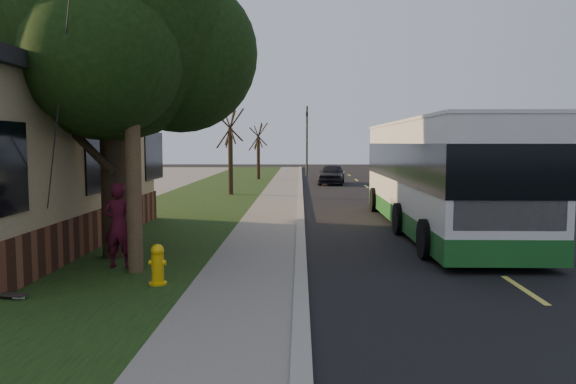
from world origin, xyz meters
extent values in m
plane|color=black|center=(0.00, 0.00, 0.00)|extent=(120.00, 120.00, 0.00)
cube|color=black|center=(4.00, 10.00, 0.01)|extent=(8.00, 80.00, 0.01)
cube|color=gray|center=(0.00, 10.00, 0.06)|extent=(0.25, 80.00, 0.12)
cube|color=slate|center=(-1.00, 10.00, 0.04)|extent=(2.00, 80.00, 0.08)
cube|color=black|center=(-4.50, 10.00, 0.04)|extent=(5.00, 80.00, 0.07)
cylinder|color=#E2AB0B|center=(-2.60, 0.00, 0.35)|extent=(0.22, 0.22, 0.55)
sphere|color=#E2AB0B|center=(-2.60, 0.00, 0.69)|extent=(0.24, 0.24, 0.24)
cylinder|color=#E2AB0B|center=(-2.60, 0.00, 0.47)|extent=(0.30, 0.10, 0.10)
cylinder|color=#E2AB0B|center=(-2.60, 0.00, 0.47)|extent=(0.10, 0.18, 0.10)
cylinder|color=#E2AB0B|center=(-2.60, 0.00, 0.09)|extent=(0.32, 0.32, 0.04)
cylinder|color=#473321|center=(-3.30, 1.00, 4.57)|extent=(0.30, 0.30, 9.00)
cylinder|color=#2D2D30|center=(-4.20, -0.10, 3.80)|extent=(2.52, 3.21, 7.60)
cylinder|color=black|center=(-4.20, 2.50, 2.07)|extent=(0.56, 0.56, 4.00)
sphere|color=black|center=(-4.20, 2.50, 5.27)|extent=(5.20, 5.20, 5.20)
sphere|color=black|center=(-2.80, 3.10, 4.67)|extent=(3.60, 3.60, 3.60)
sphere|color=black|center=(-5.40, 2.10, 4.97)|extent=(3.80, 3.80, 3.80)
sphere|color=black|center=(-3.90, 1.20, 4.37)|extent=(3.20, 3.20, 3.20)
sphere|color=black|center=(-4.80, 3.90, 5.67)|extent=(3.40, 3.40, 3.40)
cylinder|color=black|center=(-3.50, 18.00, 1.72)|extent=(0.24, 0.24, 3.30)
cylinder|color=black|center=(-3.50, 18.00, 3.37)|extent=(1.38, 0.57, 2.01)
cylinder|color=black|center=(-3.50, 18.00, 3.37)|extent=(0.74, 1.21, 1.58)
cylinder|color=black|center=(-3.50, 18.00, 3.37)|extent=(0.65, 1.05, 1.95)
cylinder|color=black|center=(-3.50, 18.00, 3.37)|extent=(1.28, 0.53, 1.33)
cylinder|color=black|center=(-3.50, 18.00, 3.37)|extent=(0.75, 1.21, 1.70)
cylinder|color=black|center=(-3.00, 30.00, 1.58)|extent=(0.24, 0.24, 3.03)
cylinder|color=black|center=(-3.00, 30.00, 3.10)|extent=(1.38, 0.57, 2.01)
cylinder|color=black|center=(-3.00, 30.00, 3.10)|extent=(0.74, 1.21, 1.58)
cylinder|color=black|center=(-3.00, 30.00, 3.10)|extent=(0.65, 1.05, 1.95)
cylinder|color=black|center=(-3.00, 30.00, 3.10)|extent=(1.28, 0.53, 1.33)
cylinder|color=black|center=(-3.00, 30.00, 3.10)|extent=(0.75, 1.21, 1.70)
cylinder|color=#2D2D30|center=(0.50, 34.00, 2.75)|extent=(0.16, 0.16, 5.50)
imported|color=black|center=(0.50, 34.00, 4.50)|extent=(0.18, 0.22, 1.10)
cube|color=silver|center=(4.10, 7.07, 1.86)|extent=(2.52, 12.08, 2.72)
cube|color=#19581F|center=(4.10, 7.07, 0.45)|extent=(2.54, 12.10, 0.55)
cube|color=black|center=(4.10, 7.07, 2.06)|extent=(2.56, 12.12, 1.11)
cube|color=black|center=(4.10, 1.06, 1.71)|extent=(2.22, 0.06, 1.61)
cube|color=yellow|center=(4.10, 1.07, 3.07)|extent=(1.61, 0.06, 0.35)
cube|color=#FFF2CC|center=(3.34, 1.05, 0.55)|extent=(0.25, 0.04, 0.15)
cube|color=#FFF2CC|center=(4.85, 1.05, 0.55)|extent=(0.25, 0.04, 0.15)
cube|color=silver|center=(4.10, 7.07, 3.24)|extent=(2.57, 12.13, 0.08)
cylinder|color=black|center=(2.84, 2.64, 0.46)|extent=(0.28, 0.93, 0.93)
cylinder|color=black|center=(5.36, 2.64, 0.46)|extent=(0.28, 0.93, 0.93)
cylinder|color=black|center=(2.84, 6.06, 0.46)|extent=(0.28, 0.93, 0.93)
cylinder|color=black|center=(5.36, 6.06, 0.46)|extent=(0.28, 0.93, 0.93)
cylinder|color=black|center=(2.84, 11.50, 0.46)|extent=(0.28, 0.93, 0.93)
cylinder|color=black|center=(5.36, 11.50, 0.46)|extent=(0.28, 0.93, 0.93)
imported|color=#4A0E1F|center=(-3.74, 1.36, 0.95)|extent=(0.66, 0.45, 1.76)
cube|color=black|center=(-3.37, 1.34, 0.14)|extent=(0.36, 0.84, 0.02)
cylinder|color=silver|center=(-3.31, 1.06, 0.10)|extent=(0.19, 0.08, 0.05)
cylinder|color=silver|center=(-3.42, 1.62, 0.10)|extent=(0.19, 0.08, 0.05)
cube|color=black|center=(-4.93, -0.96, 0.14)|extent=(0.86, 0.39, 0.02)
cylinder|color=silver|center=(-4.65, -1.02, 0.10)|extent=(0.09, 0.19, 0.05)
cube|color=black|center=(-9.48, 8.81, 0.57)|extent=(1.52, 1.38, 1.06)
cube|color=black|center=(-9.48, 8.81, 1.13)|extent=(1.57, 1.44, 0.07)
imported|color=black|center=(2.00, 25.99, 0.66)|extent=(2.00, 4.04, 1.32)
camera|label=1|loc=(-0.02, -9.95, 2.63)|focal=35.00mm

